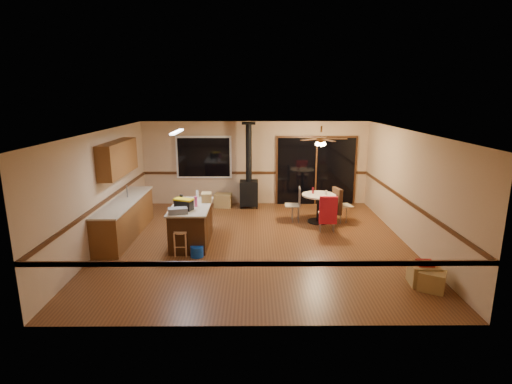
{
  "coord_description": "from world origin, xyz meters",
  "views": [
    {
      "loc": [
        -0.06,
        -8.84,
        3.37
      ],
      "look_at": [
        0.0,
        0.3,
        1.15
      ],
      "focal_mm": 28.0,
      "sensor_mm": 36.0,
      "label": 1
    }
  ],
  "objects_px": {
    "dining_table": "(319,203)",
    "chair_near": "(328,210)",
    "wood_stove": "(249,184)",
    "kitchen_island": "(192,224)",
    "box_under_window": "(223,200)",
    "chair_right": "(338,201)",
    "box_corner_b": "(432,281)",
    "toolbox_black": "(184,205)",
    "box_corner_a": "(424,275)",
    "bar_stool": "(181,243)",
    "blue_bucket": "(197,251)",
    "toolbox_grey": "(178,211)",
    "chair_left": "(296,200)"
  },
  "relations": [
    {
      "from": "kitchen_island",
      "to": "box_under_window",
      "type": "bearing_deg",
      "value": 80.89
    },
    {
      "from": "chair_left",
      "to": "chair_near",
      "type": "height_order",
      "value": "same"
    },
    {
      "from": "wood_stove",
      "to": "chair_near",
      "type": "height_order",
      "value": "wood_stove"
    },
    {
      "from": "chair_right",
      "to": "box_corner_b",
      "type": "height_order",
      "value": "chair_right"
    },
    {
      "from": "toolbox_black",
      "to": "chair_right",
      "type": "relative_size",
      "value": 0.56
    },
    {
      "from": "bar_stool",
      "to": "box_corner_b",
      "type": "relative_size",
      "value": 1.27
    },
    {
      "from": "chair_left",
      "to": "chair_near",
      "type": "distance_m",
      "value": 1.19
    },
    {
      "from": "blue_bucket",
      "to": "box_corner_b",
      "type": "distance_m",
      "value": 4.63
    },
    {
      "from": "box_under_window",
      "to": "box_corner_b",
      "type": "distance_m",
      "value": 6.84
    },
    {
      "from": "bar_stool",
      "to": "toolbox_black",
      "type": "bearing_deg",
      "value": 87.53
    },
    {
      "from": "wood_stove",
      "to": "toolbox_black",
      "type": "height_order",
      "value": "wood_stove"
    },
    {
      "from": "box_under_window",
      "to": "toolbox_grey",
      "type": "bearing_deg",
      "value": -100.32
    },
    {
      "from": "wood_stove",
      "to": "chair_near",
      "type": "bearing_deg",
      "value": -50.1
    },
    {
      "from": "kitchen_island",
      "to": "chair_right",
      "type": "relative_size",
      "value": 2.4
    },
    {
      "from": "dining_table",
      "to": "chair_right",
      "type": "height_order",
      "value": "chair_right"
    },
    {
      "from": "kitchen_island",
      "to": "wood_stove",
      "type": "xyz_separation_m",
      "value": [
        1.3,
        3.05,
        0.28
      ]
    },
    {
      "from": "chair_near",
      "to": "dining_table",
      "type": "bearing_deg",
      "value": 95.97
    },
    {
      "from": "toolbox_black",
      "to": "bar_stool",
      "type": "relative_size",
      "value": 0.71
    },
    {
      "from": "bar_stool",
      "to": "chair_left",
      "type": "xyz_separation_m",
      "value": [
        2.73,
        2.38,
        0.31
      ]
    },
    {
      "from": "box_corner_a",
      "to": "box_under_window",
      "type": "bearing_deg",
      "value": 127.62
    },
    {
      "from": "bar_stool",
      "to": "dining_table",
      "type": "bearing_deg",
      "value": 34.52
    },
    {
      "from": "blue_bucket",
      "to": "chair_left",
      "type": "xyz_separation_m",
      "value": [
        2.38,
        2.48,
        0.47
      ]
    },
    {
      "from": "bar_stool",
      "to": "blue_bucket",
      "type": "bearing_deg",
      "value": -16.07
    },
    {
      "from": "dining_table",
      "to": "box_corner_b",
      "type": "xyz_separation_m",
      "value": [
        1.4,
        -3.92,
        -0.36
      ]
    },
    {
      "from": "dining_table",
      "to": "chair_right",
      "type": "bearing_deg",
      "value": 0.45
    },
    {
      "from": "toolbox_grey",
      "to": "chair_right",
      "type": "xyz_separation_m",
      "value": [
        3.91,
        2.18,
        -0.37
      ]
    },
    {
      "from": "chair_right",
      "to": "box_corner_a",
      "type": "bearing_deg",
      "value": -77.49
    },
    {
      "from": "kitchen_island",
      "to": "bar_stool",
      "type": "distance_m",
      "value": 0.77
    },
    {
      "from": "box_corner_b",
      "to": "toolbox_grey",
      "type": "bearing_deg",
      "value": 159.98
    },
    {
      "from": "bar_stool",
      "to": "blue_bucket",
      "type": "distance_m",
      "value": 0.4
    },
    {
      "from": "blue_bucket",
      "to": "box_corner_a",
      "type": "relative_size",
      "value": 0.55
    },
    {
      "from": "toolbox_grey",
      "to": "box_corner_a",
      "type": "relative_size",
      "value": 0.81
    },
    {
      "from": "toolbox_black",
      "to": "box_under_window",
      "type": "bearing_deg",
      "value": 80.05
    },
    {
      "from": "wood_stove",
      "to": "box_corner_a",
      "type": "distance_m",
      "value": 6.16
    },
    {
      "from": "toolbox_black",
      "to": "box_corner_b",
      "type": "bearing_deg",
      "value": -23.48
    },
    {
      "from": "toolbox_black",
      "to": "dining_table",
      "type": "relative_size",
      "value": 0.43
    },
    {
      "from": "chair_near",
      "to": "box_corner_a",
      "type": "height_order",
      "value": "chair_near"
    },
    {
      "from": "toolbox_grey",
      "to": "bar_stool",
      "type": "height_order",
      "value": "toolbox_grey"
    },
    {
      "from": "wood_stove",
      "to": "dining_table",
      "type": "height_order",
      "value": "wood_stove"
    },
    {
      "from": "toolbox_grey",
      "to": "dining_table",
      "type": "xyz_separation_m",
      "value": [
        3.38,
        2.17,
        -0.43
      ]
    },
    {
      "from": "bar_stool",
      "to": "box_corner_a",
      "type": "distance_m",
      "value": 4.88
    },
    {
      "from": "toolbox_black",
      "to": "bar_stool",
      "type": "bearing_deg",
      "value": -92.47
    },
    {
      "from": "toolbox_black",
      "to": "bar_stool",
      "type": "height_order",
      "value": "toolbox_black"
    },
    {
      "from": "chair_left",
      "to": "box_corner_a",
      "type": "relative_size",
      "value": 1.02
    },
    {
      "from": "toolbox_black",
      "to": "box_corner_a",
      "type": "xyz_separation_m",
      "value": [
        4.65,
        -1.83,
        -0.82
      ]
    },
    {
      "from": "chair_near",
      "to": "chair_right",
      "type": "relative_size",
      "value": 1.0
    },
    {
      "from": "kitchen_island",
      "to": "wood_stove",
      "type": "relative_size",
      "value": 0.67
    },
    {
      "from": "box_corner_b",
      "to": "dining_table",
      "type": "bearing_deg",
      "value": 109.63
    },
    {
      "from": "dining_table",
      "to": "chair_near",
      "type": "xyz_separation_m",
      "value": [
        0.09,
        -0.88,
        0.07
      ]
    },
    {
      "from": "kitchen_island",
      "to": "toolbox_black",
      "type": "relative_size",
      "value": 4.25
    }
  ]
}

